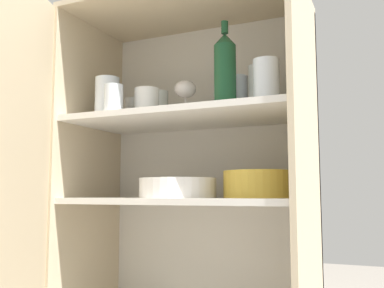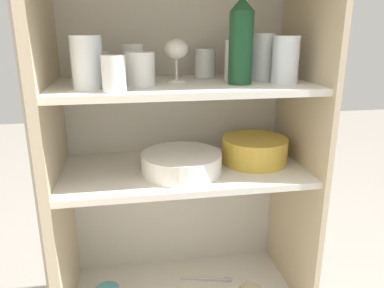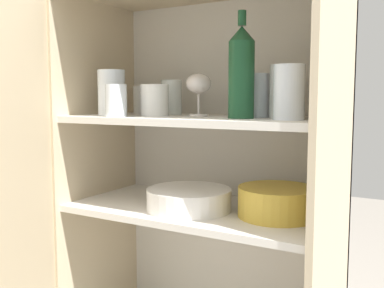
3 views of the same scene
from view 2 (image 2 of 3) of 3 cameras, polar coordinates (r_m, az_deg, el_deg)
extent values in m
cube|color=silver|center=(1.42, -2.52, -2.53)|extent=(0.80, 0.02, 1.38)
cube|color=#CCB793|center=(1.24, -19.67, -6.53)|extent=(0.02, 0.42, 1.38)
cube|color=#CCB793|center=(1.34, 15.55, -4.36)|extent=(0.02, 0.42, 1.38)
cube|color=silver|center=(1.22, -1.34, -4.03)|extent=(0.77, 0.38, 0.02)
cube|color=silver|center=(1.15, -1.44, 8.84)|extent=(0.77, 0.38, 0.02)
cube|color=tan|center=(0.89, -20.98, -16.88)|extent=(0.12, 0.39, 1.38)
cylinder|color=white|center=(0.99, -11.83, 10.46)|extent=(0.06, 0.06, 0.09)
cylinder|color=white|center=(1.27, 1.99, 12.22)|extent=(0.07, 0.07, 0.09)
cylinder|color=white|center=(1.20, -14.13, 11.41)|extent=(0.07, 0.07, 0.09)
cylinder|color=white|center=(1.20, 6.68, 12.55)|extent=(0.07, 0.07, 0.12)
cylinder|color=white|center=(1.05, -15.71, 11.86)|extent=(0.08, 0.08, 0.14)
cylinder|color=white|center=(1.15, 14.05, 12.33)|extent=(0.08, 0.08, 0.14)
cylinder|color=white|center=(1.21, 10.76, 12.87)|extent=(0.07, 0.07, 0.14)
cylinder|color=white|center=(1.20, -8.98, 12.20)|extent=(0.07, 0.07, 0.11)
cylinder|color=white|center=(1.08, -7.90, 11.24)|extent=(0.08, 0.08, 0.09)
cylinder|color=silver|center=(1.17, -2.37, 9.63)|extent=(0.06, 0.06, 0.01)
cylinder|color=silver|center=(1.16, -2.39, 11.27)|extent=(0.01, 0.01, 0.06)
ellipsoid|color=silver|center=(1.16, -2.43, 14.27)|extent=(0.08, 0.08, 0.06)
cylinder|color=#194728|center=(1.11, 7.43, 14.22)|extent=(0.07, 0.07, 0.20)
cone|color=#194728|center=(1.11, 7.69, 20.45)|extent=(0.07, 0.07, 0.04)
cylinder|color=white|center=(1.17, -1.58, -4.12)|extent=(0.25, 0.25, 0.01)
cylinder|color=white|center=(1.17, -1.59, -3.71)|extent=(0.25, 0.25, 0.01)
cylinder|color=white|center=(1.17, -1.59, -3.29)|extent=(0.25, 0.25, 0.01)
cylinder|color=white|center=(1.16, -1.59, -2.88)|extent=(0.25, 0.25, 0.01)
cylinder|color=white|center=(1.16, -1.60, -2.46)|extent=(0.25, 0.25, 0.01)
cylinder|color=white|center=(1.16, -1.60, -2.04)|extent=(0.25, 0.25, 0.01)
cylinder|color=white|center=(1.15, -1.60, -1.62)|extent=(0.25, 0.25, 0.01)
cylinder|color=gold|center=(1.27, 9.47, -0.93)|extent=(0.22, 0.22, 0.08)
torus|color=gold|center=(1.25, 9.56, 0.72)|extent=(0.21, 0.21, 0.01)
cylinder|color=silver|center=(1.50, 1.82, -19.84)|extent=(0.18, 0.05, 0.01)
ellipsoid|color=silver|center=(1.51, 5.44, -19.81)|extent=(0.04, 0.03, 0.01)
camera|label=1|loc=(0.92, 87.26, -27.74)|focal=42.00mm
camera|label=3|loc=(0.82, 81.26, -4.78)|focal=42.00mm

